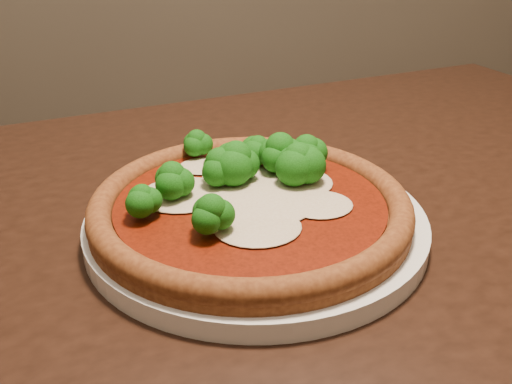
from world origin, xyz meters
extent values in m
cube|color=black|center=(0.16, -0.12, 0.73)|extent=(1.28, 1.05, 0.04)
cylinder|color=black|center=(0.56, 0.35, 0.35)|extent=(0.06, 0.06, 0.71)
cylinder|color=silver|center=(0.08, -0.14, 0.76)|extent=(0.31, 0.31, 0.02)
cylinder|color=brown|center=(0.08, -0.14, 0.77)|extent=(0.29, 0.29, 0.01)
torus|color=brown|center=(0.08, -0.14, 0.78)|extent=(0.29, 0.29, 0.02)
cylinder|color=#661404|center=(0.08, -0.14, 0.78)|extent=(0.24, 0.24, 0.00)
ellipsoid|color=beige|center=(0.02, -0.12, 0.78)|extent=(0.08, 0.07, 0.01)
ellipsoid|color=beige|center=(0.04, -0.06, 0.78)|extent=(0.05, 0.04, 0.00)
ellipsoid|color=beige|center=(0.09, -0.15, 0.78)|extent=(0.11, 0.10, 0.01)
ellipsoid|color=beige|center=(0.08, -0.09, 0.78)|extent=(0.07, 0.06, 0.01)
ellipsoid|color=beige|center=(0.08, -0.19, 0.78)|extent=(0.07, 0.07, 0.01)
ellipsoid|color=beige|center=(0.12, -0.11, 0.78)|extent=(0.08, 0.07, 0.01)
ellipsoid|color=beige|center=(0.14, -0.16, 0.78)|extent=(0.06, 0.05, 0.00)
ellipsoid|color=#187312|center=(0.06, -0.11, 0.81)|extent=(0.05, 0.05, 0.04)
ellipsoid|color=#187312|center=(0.14, -0.09, 0.81)|extent=(0.04, 0.04, 0.04)
ellipsoid|color=#187312|center=(0.04, -0.04, 0.80)|extent=(0.04, 0.04, 0.03)
ellipsoid|color=#187312|center=(0.12, -0.09, 0.81)|extent=(0.05, 0.05, 0.04)
ellipsoid|color=#187312|center=(-0.01, -0.16, 0.80)|extent=(0.03, 0.03, 0.03)
ellipsoid|color=#187312|center=(0.04, -0.20, 0.80)|extent=(0.04, 0.04, 0.04)
ellipsoid|color=#187312|center=(0.13, -0.12, 0.81)|extent=(0.05, 0.05, 0.04)
ellipsoid|color=#187312|center=(0.07, -0.11, 0.81)|extent=(0.05, 0.05, 0.04)
ellipsoid|color=#187312|center=(0.10, -0.07, 0.80)|extent=(0.04, 0.04, 0.03)
ellipsoid|color=#187312|center=(0.01, -0.13, 0.81)|extent=(0.04, 0.04, 0.04)
camera|label=1|loc=(0.01, -0.59, 1.02)|focal=40.00mm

